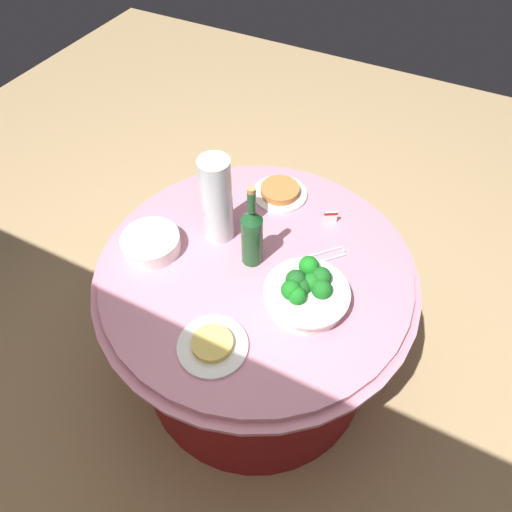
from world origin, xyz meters
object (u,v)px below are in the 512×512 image
Objects in this scene: food_plate_peanuts at (280,192)px; broccoli_bowl at (306,291)px; food_plate_noodles at (212,345)px; decorative_fruit_vase at (217,204)px; plate_stack at (151,243)px; wine_bottle at (252,235)px; label_placard_front at (331,216)px; serving_tongs at (326,256)px.

broccoli_bowl is at bearing 124.53° from food_plate_peanuts.
decorative_fruit_vase is at bearing -62.56° from food_plate_noodles.
wine_bottle is (-0.35, -0.12, 0.10)m from plate_stack.
label_placard_front is (-0.34, -0.24, -0.12)m from decorative_fruit_vase.
plate_stack is at bearing 38.64° from label_placard_front.
serving_tongs is (-0.23, -0.13, -0.12)m from wine_bottle.
plate_stack is 0.38m from wine_bottle.
food_plate_noodles is (-0.05, 0.37, -0.12)m from wine_bottle.
broccoli_bowl is at bearing -175.68° from plate_stack.
food_plate_peanuts is at bearing -55.47° from broccoli_bowl.
wine_bottle is 0.37m from food_plate_peanuts.
decorative_fruit_vase reaches higher than broccoli_bowl.
broccoli_bowl is 0.38m from label_placard_front.
decorative_fruit_vase is 1.55× the size of food_plate_peanuts.
broccoli_bowl is 1.27× the size of food_plate_peanuts.
wine_bottle reaches higher than label_placard_front.
broccoli_bowl is 0.35m from food_plate_noodles.
label_placard_front is at bearing -144.70° from decorative_fruit_vase.
decorative_fruit_vase is (0.17, -0.06, 0.02)m from wine_bottle.
food_plate_peanuts is (-0.11, -0.29, -0.14)m from decorative_fruit_vase.
wine_bottle is at bearing -17.73° from broccoli_bowl.
label_placard_front is at bearing -141.36° from plate_stack.
wine_bottle is 0.99× the size of decorative_fruit_vase.
wine_bottle is 6.11× the size of label_placard_front.
wine_bottle is 0.29m from serving_tongs.
serving_tongs is at bearing -169.09° from decorative_fruit_vase.
serving_tongs is at bearing -87.72° from broccoli_bowl.
wine_bottle reaches higher than serving_tongs.
food_plate_peanuts is at bearing -110.47° from decorative_fruit_vase.
broccoli_bowl is 5.09× the size of label_placard_front.
food_plate_peanuts is (0.29, -0.43, -0.03)m from broccoli_bowl.
label_placard_front reaches higher than food_plate_peanuts.
serving_tongs is at bearing -156.34° from plate_stack.
broccoli_bowl is 0.82× the size of decorative_fruit_vase.
label_placard_front is at bearing -100.65° from food_plate_noodles.
food_plate_noodles is at bearing 148.34° from plate_stack.
decorative_fruit_vase reaches higher than label_placard_front.
broccoli_bowl is 1.27× the size of food_plate_noodles.
food_plate_peanuts reaches higher than serving_tongs.
plate_stack is 0.63m from serving_tongs.
food_plate_peanuts is 4.00× the size of label_placard_front.
food_plate_peanuts is (0.06, -0.35, -0.11)m from wine_bottle.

